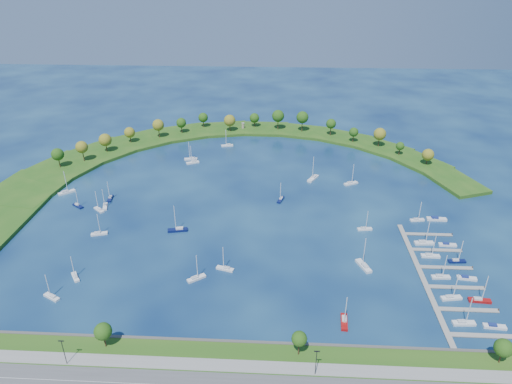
{
  "coord_description": "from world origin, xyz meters",
  "views": [
    {
      "loc": [
        16.68,
        -216.37,
        118.22
      ],
      "look_at": [
        5.0,
        5.0,
        4.0
      ],
      "focal_mm": 31.77,
      "sensor_mm": 36.0,
      "label": 1
    }
  ],
  "objects_px": {
    "dock_system": "(440,277)",
    "docked_boat_0": "(464,322)",
    "moored_boat_7": "(193,162)",
    "docked_boat_6": "(430,255)",
    "moored_boat_19": "(99,209)",
    "docked_boat_5": "(466,278)",
    "docked_boat_2": "(451,297)",
    "moored_boat_8": "(351,183)",
    "moored_boat_11": "(365,228)",
    "moored_boat_0": "(110,198)",
    "moored_boat_18": "(75,276)",
    "docked_boat_9": "(447,245)",
    "moored_boat_4": "(66,192)",
    "docked_boat_1": "(494,326)",
    "moored_boat_13": "(227,145)",
    "moored_boat_16": "(78,205)",
    "moored_boat_6": "(52,296)",
    "moored_boat_17": "(225,268)",
    "moored_boat_15": "(364,265)",
    "docked_boat_8": "(424,242)",
    "docked_boat_7": "(457,260)",
    "harbor_tower": "(243,126)",
    "moored_boat_12": "(344,321)",
    "docked_boat_11": "(436,219)",
    "moored_boat_14": "(313,178)",
    "moored_boat_2": "(281,199)",
    "moored_boat_10": "(196,278)",
    "moored_boat_1": "(99,233)",
    "docked_boat_3": "(480,300)",
    "moored_boat_9": "(191,158)",
    "docked_boat_4": "(441,276)",
    "moored_boat_3": "(105,206)"
  },
  "relations": [
    {
      "from": "dock_system",
      "to": "docked_boat_0",
      "type": "bearing_deg",
      "value": -89.54
    },
    {
      "from": "moored_boat_7",
      "to": "docked_boat_6",
      "type": "distance_m",
      "value": 158.03
    },
    {
      "from": "moored_boat_19",
      "to": "docked_boat_5",
      "type": "xyz_separation_m",
      "value": [
        173.04,
        -48.5,
        -0.29
      ]
    },
    {
      "from": "moored_boat_19",
      "to": "docked_boat_2",
      "type": "bearing_deg",
      "value": -160.2
    },
    {
      "from": "moored_boat_7",
      "to": "moored_boat_8",
      "type": "relative_size",
      "value": 0.96
    },
    {
      "from": "moored_boat_7",
      "to": "docked_boat_2",
      "type": "height_order",
      "value": "moored_boat_7"
    },
    {
      "from": "moored_boat_11",
      "to": "moored_boat_0",
      "type": "bearing_deg",
      "value": 162.05
    },
    {
      "from": "moored_boat_18",
      "to": "docked_boat_9",
      "type": "relative_size",
      "value": 1.29
    },
    {
      "from": "moored_boat_0",
      "to": "moored_boat_8",
      "type": "height_order",
      "value": "moored_boat_8"
    },
    {
      "from": "moored_boat_4",
      "to": "docked_boat_5",
      "type": "relative_size",
      "value": 1.67
    },
    {
      "from": "docked_boat_6",
      "to": "docked_boat_1",
      "type": "bearing_deg",
      "value": -75.39
    },
    {
      "from": "docked_boat_6",
      "to": "moored_boat_7",
      "type": "bearing_deg",
      "value": 142.73
    },
    {
      "from": "moored_boat_11",
      "to": "moored_boat_13",
      "type": "bearing_deg",
      "value": 118.81
    },
    {
      "from": "moored_boat_16",
      "to": "moored_boat_19",
      "type": "bearing_deg",
      "value": 19.06
    },
    {
      "from": "moored_boat_8",
      "to": "docked_boat_6",
      "type": "distance_m",
      "value": 76.43
    },
    {
      "from": "moored_boat_6",
      "to": "moored_boat_17",
      "type": "height_order",
      "value": "moored_boat_17"
    },
    {
      "from": "moored_boat_15",
      "to": "docked_boat_8",
      "type": "height_order",
      "value": "moored_boat_15"
    },
    {
      "from": "docked_boat_2",
      "to": "docked_boat_7",
      "type": "distance_m",
      "value": 26.94
    },
    {
      "from": "harbor_tower",
      "to": "docked_boat_6",
      "type": "xyz_separation_m",
      "value": [
        96.4,
        -162.17,
        -3.29
      ]
    },
    {
      "from": "moored_boat_11",
      "to": "moored_boat_16",
      "type": "distance_m",
      "value": 150.67
    },
    {
      "from": "moored_boat_6",
      "to": "docked_boat_9",
      "type": "bearing_deg",
      "value": -136.7
    },
    {
      "from": "moored_boat_11",
      "to": "moored_boat_12",
      "type": "height_order",
      "value": "moored_boat_12"
    },
    {
      "from": "moored_boat_13",
      "to": "moored_boat_18",
      "type": "distance_m",
      "value": 159.11
    },
    {
      "from": "docked_boat_9",
      "to": "moored_boat_12",
      "type": "bearing_deg",
      "value": -132.75
    },
    {
      "from": "moored_boat_8",
      "to": "moored_boat_19",
      "type": "xyz_separation_m",
      "value": [
        -136.97,
        -38.74,
        -0.05
      ]
    },
    {
      "from": "harbor_tower",
      "to": "docked_boat_11",
      "type": "xyz_separation_m",
      "value": [
        108.74,
        -129.42,
        -3.47
      ]
    },
    {
      "from": "moored_boat_14",
      "to": "docked_boat_0",
      "type": "relative_size",
      "value": 1.24
    },
    {
      "from": "moored_boat_2",
      "to": "docked_boat_8",
      "type": "relative_size",
      "value": 0.84
    },
    {
      "from": "moored_boat_16",
      "to": "moored_boat_7",
      "type": "bearing_deg",
      "value": 84.7
    },
    {
      "from": "harbor_tower",
      "to": "moored_boat_7",
      "type": "bearing_deg",
      "value": -113.31
    },
    {
      "from": "moored_boat_16",
      "to": "dock_system",
      "type": "bearing_deg",
      "value": 18.45
    },
    {
      "from": "moored_boat_16",
      "to": "moored_boat_2",
      "type": "bearing_deg",
      "value": 41.53
    },
    {
      "from": "moored_boat_10",
      "to": "docked_boat_6",
      "type": "height_order",
      "value": "docked_boat_6"
    },
    {
      "from": "moored_boat_1",
      "to": "docked_boat_3",
      "type": "height_order",
      "value": "docked_boat_3"
    },
    {
      "from": "moored_boat_1",
      "to": "moored_boat_9",
      "type": "xyz_separation_m",
      "value": [
        27.72,
        93.25,
        0.03
      ]
    },
    {
      "from": "moored_boat_15",
      "to": "docked_boat_4",
      "type": "bearing_deg",
      "value": -122.85
    },
    {
      "from": "moored_boat_10",
      "to": "docked_boat_9",
      "type": "relative_size",
      "value": 1.46
    },
    {
      "from": "moored_boat_2",
      "to": "docked_boat_11",
      "type": "distance_m",
      "value": 80.96
    },
    {
      "from": "docked_boat_9",
      "to": "moored_boat_7",
      "type": "bearing_deg",
      "value": 149.41
    },
    {
      "from": "moored_boat_10",
      "to": "moored_boat_14",
      "type": "bearing_deg",
      "value": 24.48
    },
    {
      "from": "docked_boat_5",
      "to": "docked_boat_7",
      "type": "xyz_separation_m",
      "value": [
        0.05,
        11.89,
        0.29
      ]
    },
    {
      "from": "moored_boat_13",
      "to": "dock_system",
      "type": "bearing_deg",
      "value": 112.8
    },
    {
      "from": "moored_boat_17",
      "to": "harbor_tower",
      "type": "bearing_deg",
      "value": -71.35
    },
    {
      "from": "moored_boat_1",
      "to": "moored_boat_11",
      "type": "height_order",
      "value": "moored_boat_1"
    },
    {
      "from": "moored_boat_7",
      "to": "moored_boat_3",
      "type": "bearing_deg",
      "value": 34.67
    },
    {
      "from": "docked_boat_0",
      "to": "docked_boat_3",
      "type": "bearing_deg",
      "value": 47.99
    },
    {
      "from": "moored_boat_11",
      "to": "moored_boat_19",
      "type": "bearing_deg",
      "value": 167.43
    },
    {
      "from": "moored_boat_16",
      "to": "docked_boat_9",
      "type": "relative_size",
      "value": 1.35
    },
    {
      "from": "harbor_tower",
      "to": "docked_boat_4",
      "type": "height_order",
      "value": "docked_boat_4"
    },
    {
      "from": "docked_boat_9",
      "to": "moored_boat_1",
      "type": "bearing_deg",
      "value": -177.62
    }
  ]
}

